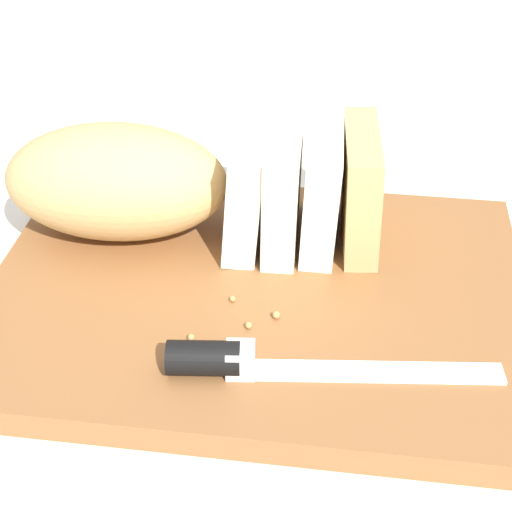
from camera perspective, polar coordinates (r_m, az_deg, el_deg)
The scene contains 8 objects.
ground_plane at distance 0.63m, azimuth -0.00°, elevation -3.89°, with size 3.00×3.00×0.00m, color silver.
cutting_board at distance 0.62m, azimuth -0.00°, elevation -3.08°, with size 0.43×0.31×0.02m, color brown.
bread_loaf at distance 0.65m, azimuth -5.43°, elevation 5.36°, with size 0.32×0.12×0.10m.
bread_knife at distance 0.53m, azimuth -0.82°, elevation -7.84°, with size 0.24×0.04×0.02m.
crumb_near_knife at distance 0.57m, azimuth -0.41°, elevation -5.20°, with size 0.01×0.01×0.01m, color tan.
crumb_near_loaf at distance 0.58m, azimuth 1.50°, elevation -4.40°, with size 0.01×0.01×0.01m, color tan.
crumb_stray_left at distance 0.60m, azimuth -1.77°, elevation -3.21°, with size 0.00×0.00×0.00m, color tan.
crumb_stray_right at distance 0.56m, azimuth -4.85°, elevation -6.06°, with size 0.01×0.01×0.01m, color tan.
Camera 1 is at (0.05, -0.47, 0.41)m, focal length 53.75 mm.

